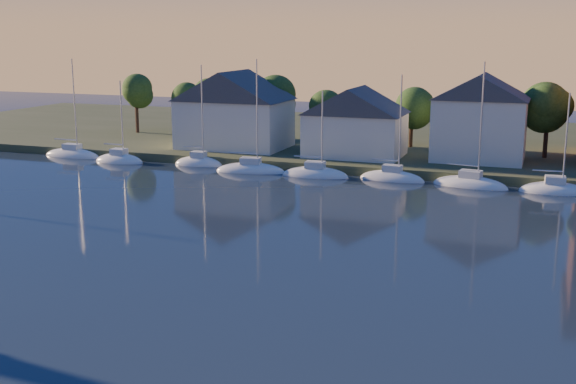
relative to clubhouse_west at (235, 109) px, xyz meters
The scene contains 7 objects.
shoreline_land 28.43m from the clubhouse_west, 37.69° to the left, with size 160.00×50.00×2.00m, color #313D23.
wooden_dock 23.56m from the clubhouse_west, 15.26° to the right, with size 120.00×3.00×1.00m, color brown.
clubhouse_west is the anchor object (origin of this frame).
clubhouse_centre 16.05m from the clubhouse_west, ahead, with size 11.55×8.40×8.08m.
clubhouse_east 30.02m from the clubhouse_west, ahead, with size 10.50×8.40×9.80m.
tree_line 24.55m from the clubhouse_west, 11.77° to the left, with size 93.40×5.40×8.90m.
moored_fleet 28.13m from the clubhouse_west, 19.09° to the right, with size 95.50×2.40×12.05m.
Camera 1 is at (15.48, -25.07, 15.31)m, focal length 45.00 mm.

